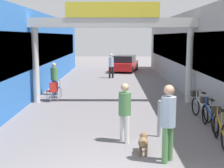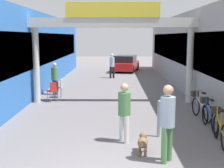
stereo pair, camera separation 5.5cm
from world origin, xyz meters
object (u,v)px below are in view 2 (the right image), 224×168
Objects in this scene: pedestrian_with_dog at (168,118)px; parked_car_red at (126,64)px; bicycle_orange_second at (219,127)px; bollard_post_metal at (159,118)px; cafe_chair_red_nearer at (53,90)px; bicycle_blue_third at (209,114)px; pedestrian_elderly_walking at (112,64)px; pedestrian_carrying_crate at (55,77)px; bicycle_silver_farthest at (200,106)px; cafe_chair_aluminium_farther at (59,86)px; dog_on_leash at (143,142)px; pedestrian_companion at (124,109)px.

pedestrian_with_dog reaches higher than parked_car_red.
bicycle_orange_second is 1.54× the size of bollard_post_metal.
bicycle_blue_third is at bearing -34.77° from cafe_chair_red_nearer.
pedestrian_elderly_walking reaches higher than bicycle_blue_third.
bicycle_orange_second and bicycle_blue_third have the same top height.
pedestrian_carrying_crate is at bearing 136.71° from bicycle_blue_third.
bicycle_silver_farthest is 6.83m from cafe_chair_aluminium_farther.
bicycle_blue_third is 0.40× the size of parked_car_red.
cafe_chair_aluminium_farther is at bearing 146.66° from bicycle_silver_farthest.
cafe_chair_red_nearer is (-4.04, 4.90, -0.01)m from bollard_post_metal.
cafe_chair_aluminium_farther is at bearing 123.98° from bollard_post_metal.
pedestrian_elderly_walking reaches higher than bicycle_silver_farthest.
dog_on_leash is 0.75× the size of cafe_chair_aluminium_farther.
pedestrian_carrying_crate is at bearing 114.91° from pedestrian_companion.
pedestrian_carrying_crate is at bearing 115.20° from dog_on_leash.
pedestrian_with_dog is 1.92m from bollard_post_metal.
pedestrian_with_dog reaches higher than dog_on_leash.
cafe_chair_red_nearer is at bearing -106.45° from parked_car_red.
bicycle_orange_second is 8.39m from cafe_chair_aluminium_farther.
cafe_chair_aluminium_farther is at bearing 116.70° from pedestrian_with_dog.
parked_car_red is (3.87, 10.63, -0.27)m from pedestrian_carrying_crate.
bicycle_blue_third is at bearing 26.82° from pedestrian_companion.
cafe_chair_red_nearer is at bearing -107.70° from pedestrian_elderly_walking.
pedestrian_companion is at bearing 124.58° from pedestrian_with_dog.
pedestrian_elderly_walking is 1.93× the size of cafe_chair_red_nearer.
cafe_chair_red_nearer is (-5.76, 4.00, 0.10)m from bicycle_blue_third.
bicycle_orange_second is (2.17, 0.84, 0.14)m from dog_on_leash.
pedestrian_with_dog reaches higher than cafe_chair_red_nearer.
bollard_post_metal reaches higher than bicycle_blue_third.
parked_car_red reaches higher than bicycle_blue_third.
bicycle_blue_third is at bearing -92.36° from bicycle_silver_farthest.
pedestrian_with_dog is 2.04× the size of cafe_chair_red_nearer.
pedestrian_carrying_crate is 0.38× the size of parked_car_red.
bollard_post_metal is 1.23× the size of cafe_chair_aluminium_farther.
cafe_chair_red_nearer is 1.00× the size of cafe_chair_aluminium_farther.
pedestrian_with_dog is 1.06× the size of pedestrian_elderly_walking.
parked_car_red is at bearing 88.04° from pedestrian_companion.
bicycle_orange_second is 7.79m from cafe_chair_red_nearer.
cafe_chair_aluminium_farther is 11.89m from parked_car_red.
cafe_chair_aluminium_farther is (-5.53, 6.32, 0.10)m from bicycle_orange_second.
cafe_chair_red_nearer is 0.94m from cafe_chair_aluminium_farther.
bicycle_silver_farthest is (0.18, 2.56, 0.00)m from bicycle_orange_second.
bicycle_silver_farthest is at bearing -73.16° from pedestrian_elderly_walking.
pedestrian_carrying_crate is 7.54m from bicycle_silver_farthest.
bicycle_orange_second is at bearing -50.14° from pedestrian_carrying_crate.
bicycle_blue_third reaches higher than cafe_chair_red_nearer.
bicycle_orange_second is 1.39m from bicycle_blue_third.
pedestrian_with_dog is 4.39m from bicycle_silver_farthest.
pedestrian_companion reaches higher than bicycle_silver_farthest.
cafe_chair_aluminium_farther is (-3.87, 7.69, -0.51)m from pedestrian_with_dog.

